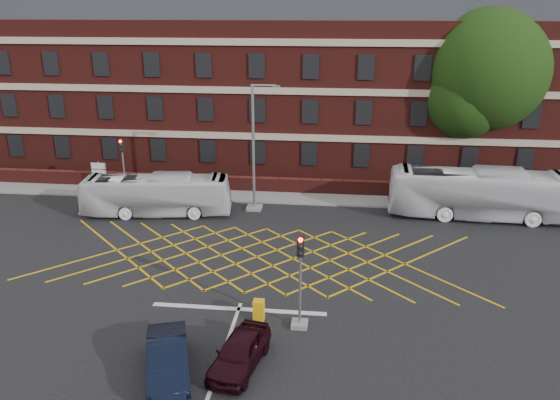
# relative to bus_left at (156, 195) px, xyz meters

# --- Properties ---
(ground) EXTENTS (120.00, 120.00, 0.00)m
(ground) POSITION_rel_bus_left_xyz_m (7.49, -7.72, -1.35)
(ground) COLOR black
(ground) RESTS_ON ground
(victorian_building) EXTENTS (51.00, 12.17, 20.40)m
(victorian_building) POSITION_rel_bus_left_xyz_m (7.73, 14.28, 6.49)
(victorian_building) COLOR #541915
(victorian_building) RESTS_ON ground
(boundary_wall) EXTENTS (56.00, 0.50, 1.10)m
(boundary_wall) POSITION_rel_bus_left_xyz_m (7.49, 5.28, -0.80)
(boundary_wall) COLOR #531916
(boundary_wall) RESTS_ON ground
(far_pavement) EXTENTS (60.00, 3.00, 0.12)m
(far_pavement) POSITION_rel_bus_left_xyz_m (7.49, 4.28, -1.29)
(far_pavement) COLOR slate
(far_pavement) RESTS_ON ground
(box_junction_hatching) EXTENTS (8.22, 8.22, 0.02)m
(box_junction_hatching) POSITION_rel_bus_left_xyz_m (7.49, -5.72, -1.34)
(box_junction_hatching) COLOR #CC990C
(box_junction_hatching) RESTS_ON ground
(stop_line) EXTENTS (8.00, 0.30, 0.02)m
(stop_line) POSITION_rel_bus_left_xyz_m (7.49, -11.22, -1.34)
(stop_line) COLOR silver
(stop_line) RESTS_ON ground
(bus_left) EXTENTS (9.86, 3.43, 2.69)m
(bus_left) POSITION_rel_bus_left_xyz_m (0.00, 0.00, 0.00)
(bus_left) COLOR silver
(bus_left) RESTS_ON ground
(bus_right) EXTENTS (11.71, 3.26, 3.23)m
(bus_right) POSITION_rel_bus_left_xyz_m (20.89, 1.78, 0.27)
(bus_right) COLOR silver
(bus_right) RESTS_ON ground
(car_navy) EXTENTS (2.75, 4.52, 1.41)m
(car_navy) POSITION_rel_bus_left_xyz_m (5.76, -16.15, -0.64)
(car_navy) COLOR black
(car_navy) RESTS_ON ground
(car_maroon) EXTENTS (2.25, 4.01, 1.29)m
(car_maroon) POSITION_rel_bus_left_xyz_m (8.29, -15.31, -0.70)
(car_maroon) COLOR black
(car_maroon) RESTS_ON ground
(deciduous_tree) EXTENTS (9.01, 9.01, 13.01)m
(deciduous_tree) POSITION_rel_bus_left_xyz_m (22.27, 9.82, 6.53)
(deciduous_tree) COLOR black
(deciduous_tree) RESTS_ON ground
(traffic_light_near) EXTENTS (0.70, 0.70, 4.27)m
(traffic_light_near) POSITION_rel_bus_left_xyz_m (10.35, -12.30, 0.42)
(traffic_light_near) COLOR slate
(traffic_light_near) RESTS_ON ground
(traffic_light_far) EXTENTS (0.70, 0.70, 4.27)m
(traffic_light_far) POSITION_rel_bus_left_xyz_m (-3.35, 3.09, 0.42)
(traffic_light_far) COLOR slate
(traffic_light_far) RESTS_ON ground
(street_lamp) EXTENTS (2.25, 1.00, 8.37)m
(street_lamp) POSITION_rel_bus_left_xyz_m (6.27, 1.63, 1.49)
(street_lamp) COLOR slate
(street_lamp) RESTS_ON ground
(direction_signs) EXTENTS (1.10, 0.16, 2.20)m
(direction_signs) POSITION_rel_bus_left_xyz_m (-5.79, 4.29, 0.03)
(direction_signs) COLOR gray
(direction_signs) RESTS_ON ground
(utility_cabinet) EXTENTS (0.48, 0.42, 0.97)m
(utility_cabinet) POSITION_rel_bus_left_xyz_m (8.54, -12.01, -0.86)
(utility_cabinet) COLOR #E9A90D
(utility_cabinet) RESTS_ON ground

